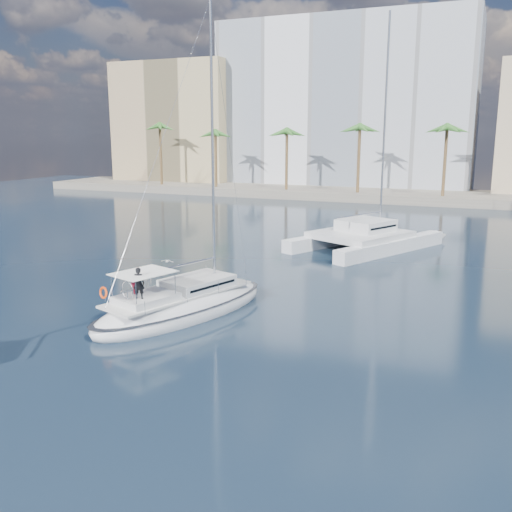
% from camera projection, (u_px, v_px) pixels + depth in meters
% --- Properties ---
extents(ground, '(160.00, 160.00, 0.00)m').
position_uv_depth(ground, '(223.00, 323.00, 29.94)').
color(ground, black).
rests_on(ground, ground).
extents(quay, '(120.00, 14.00, 1.20)m').
position_uv_depth(quay, '(403.00, 195.00, 84.75)').
color(quay, gray).
rests_on(quay, ground).
extents(building_modern, '(42.00, 16.00, 28.00)m').
position_uv_depth(building_modern, '(347.00, 107.00, 97.25)').
color(building_modern, silver).
rests_on(building_modern, ground).
extents(building_tan_left, '(22.00, 14.00, 22.00)m').
position_uv_depth(building_tan_left, '(182.00, 126.00, 105.65)').
color(building_tan_left, tan).
rests_on(building_tan_left, ground).
extents(palm_left, '(3.60, 3.60, 12.30)m').
position_uv_depth(palm_left, '(188.00, 129.00, 91.97)').
color(palm_left, brown).
rests_on(palm_left, ground).
extents(palm_centre, '(3.60, 3.60, 12.30)m').
position_uv_depth(palm_centre, '(403.00, 129.00, 79.09)').
color(palm_centre, brown).
rests_on(palm_centre, ground).
extents(main_sloop, '(7.28, 12.34, 17.47)m').
position_uv_depth(main_sloop, '(183.00, 306.00, 31.18)').
color(main_sloop, silver).
rests_on(main_sloop, ground).
extents(catamaran, '(11.96, 15.14, 19.56)m').
position_uv_depth(catamaran, '(364.00, 235.00, 48.94)').
color(catamaran, silver).
rests_on(catamaran, ground).
extents(seagull, '(0.98, 0.42, 0.18)m').
position_uv_depth(seagull, '(167.00, 261.00, 39.47)').
color(seagull, silver).
rests_on(seagull, ground).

